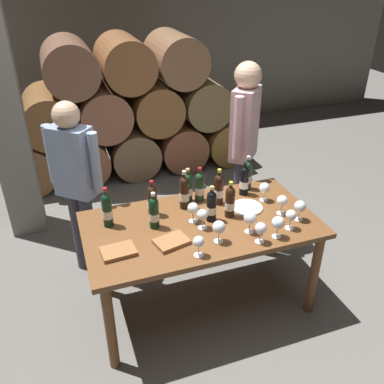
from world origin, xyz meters
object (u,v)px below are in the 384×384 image
wine_glass_8 (219,228)px  leather_ledger (171,242)px  wine_glass_5 (265,188)px  wine_bottle_6 (219,189)px  wine_glass_10 (278,223)px  wine_bottle_7 (152,200)px  wine_bottle_0 (230,202)px  dining_table (201,233)px  wine_bottle_5 (188,187)px  wine_bottle_9 (200,186)px  serving_plate (247,207)px  wine_bottle_8 (244,180)px  wine_glass_4 (282,201)px  sommelier_presenting (244,138)px  wine_glass_0 (193,209)px  wine_glass_7 (250,218)px  wine_glass_9 (202,215)px  taster_seated_left (76,177)px  wine_bottle_2 (211,206)px  wine_glass_2 (300,207)px  wine_glass_3 (291,216)px  wine_glass_1 (199,242)px  wine_glass_6 (261,229)px  wine_bottle_4 (154,212)px  tasting_notebook (118,251)px  wine_bottle_10 (184,192)px  wine_bottle_3 (247,175)px

wine_glass_8 → leather_ledger: bearing=164.5°
wine_glass_5 → wine_glass_8: bearing=-144.9°
wine_bottle_6 → wine_glass_10: bearing=-69.6°
wine_bottle_7 → wine_bottle_0: bearing=-21.5°
dining_table → wine_bottle_7: wine_bottle_7 is taller
wine_bottle_5 → wine_bottle_9: wine_bottle_9 is taller
serving_plate → wine_glass_5: bearing=19.7°
wine_bottle_8 → wine_bottle_9: size_ratio=0.99×
wine_glass_4 → wine_glass_10: size_ratio=0.96×
leather_ledger → serving_plate: bearing=5.5°
sommelier_presenting → wine_bottle_9: bearing=-142.8°
wine_glass_10 → wine_glass_0: bearing=142.1°
wine_bottle_9 → wine_glass_4: size_ratio=1.86×
wine_glass_7 → wine_glass_9: wine_glass_7 is taller
sommelier_presenting → taster_seated_left: size_ratio=1.11×
wine_glass_0 → wine_bottle_2: bearing=-11.2°
wine_glass_2 → wine_glass_3: 0.14m
wine_bottle_5 → wine_bottle_9: 0.09m
wine_glass_4 → wine_bottle_7: bearing=161.2°
wine_glass_1 → wine_glass_6: (0.44, -0.00, 0.00)m
leather_ledger → dining_table: bearing=17.6°
wine_bottle_0 → wine_bottle_7: 0.57m
wine_glass_5 → wine_glass_6: bearing=-120.7°
wine_bottle_5 → wine_bottle_7: same height
wine_glass_8 → wine_bottle_4: bearing=139.2°
wine_bottle_0 → wine_glass_10: (0.20, -0.35, -0.01)m
wine_glass_2 → tasting_notebook: wine_glass_2 is taller
wine_bottle_0 → wine_glass_3: 0.45m
wine_glass_7 → sommelier_presenting: sommelier_presenting is taller
wine_glass_2 → wine_glass_5: (-0.11, 0.34, -0.00)m
wine_glass_2 → dining_table: bearing=163.5°
wine_bottle_10 → wine_glass_6: (0.34, -0.60, -0.03)m
wine_bottle_4 → sommelier_presenting: (1.02, 0.69, 0.16)m
wine_glass_0 → wine_glass_8: bearing=-74.4°
tasting_notebook → serving_plate: size_ratio=0.92×
wine_glass_2 → taster_seated_left: taster_seated_left is taller
taster_seated_left → wine_glass_6: bearing=-44.5°
wine_bottle_0 → wine_glass_9: bearing=-161.8°
sommelier_presenting → wine_bottle_0: bearing=-121.8°
dining_table → wine_glass_0: (-0.05, 0.03, 0.20)m
wine_glass_2 → wine_glass_9: 0.72m
wine_glass_0 → wine_bottle_5: bearing=78.4°
wine_bottle_5 → sommelier_presenting: bearing=32.0°
wine_bottle_3 → wine_glass_5: 0.23m
wine_glass_4 → taster_seated_left: size_ratio=0.10×
wine_bottle_3 → wine_glass_9: (-0.56, -0.42, -0.02)m
wine_glass_0 → wine_glass_1: size_ratio=1.06×
wine_bottle_6 → wine_glass_2: wine_bottle_6 is taller
wine_glass_0 → wine_glass_1: bearing=-104.5°
wine_bottle_2 → wine_glass_6: wine_bottle_2 is taller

